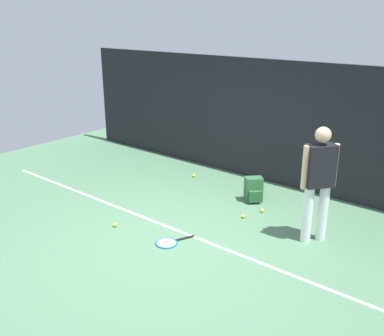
{
  "coord_description": "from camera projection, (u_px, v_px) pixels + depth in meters",
  "views": [
    {
      "loc": [
        3.79,
        -4.25,
        3.1
      ],
      "look_at": [
        0.0,
        0.4,
        1.0
      ],
      "focal_mm": 40.69,
      "sensor_mm": 36.0,
      "label": 1
    }
  ],
  "objects": [
    {
      "name": "ground_plane",
      "position": [
        175.0,
        239.0,
        6.39
      ],
      "size": [
        12.0,
        12.0,
        0.0
      ],
      "primitive_type": "plane",
      "color": "#4C7556"
    },
    {
      "name": "back_fence",
      "position": [
        279.0,
        124.0,
        8.2
      ],
      "size": [
        10.0,
        0.1,
        2.36
      ],
      "primitive_type": "cube",
      "color": "black",
      "rests_on": "ground"
    },
    {
      "name": "court_line",
      "position": [
        185.0,
        233.0,
        6.56
      ],
      "size": [
        9.0,
        0.05,
        0.0
      ],
      "primitive_type": "cube",
      "color": "white",
      "rests_on": "ground"
    },
    {
      "name": "tennis_player",
      "position": [
        319.0,
        178.0,
        6.05
      ],
      "size": [
        0.42,
        0.45,
        1.7
      ],
      "rotation": [
        0.0,
        0.0,
        -2.24
      ],
      "color": "white",
      "rests_on": "ground"
    },
    {
      "name": "tennis_racket",
      "position": [
        168.0,
        242.0,
        6.27
      ],
      "size": [
        0.43,
        0.63,
        0.03
      ],
      "rotation": [
        0.0,
        0.0,
        4.31
      ],
      "color": "black",
      "rests_on": "ground"
    },
    {
      "name": "backpack",
      "position": [
        254.0,
        190.0,
        7.63
      ],
      "size": [
        0.38,
        0.38,
        0.44
      ],
      "rotation": [
        0.0,
        0.0,
        0.8
      ],
      "color": "#2D6038",
      "rests_on": "ground"
    },
    {
      "name": "tennis_ball_near_player",
      "position": [
        194.0,
        176.0,
        8.84
      ],
      "size": [
        0.07,
        0.07,
        0.07
      ],
      "primitive_type": "sphere",
      "color": "#CCE033",
      "rests_on": "ground"
    },
    {
      "name": "tennis_ball_by_fence",
      "position": [
        262.0,
        211.0,
        7.25
      ],
      "size": [
        0.07,
        0.07,
        0.07
      ],
      "primitive_type": "sphere",
      "color": "#CCE033",
      "rests_on": "ground"
    },
    {
      "name": "tennis_ball_mid_court",
      "position": [
        243.0,
        216.0,
        7.05
      ],
      "size": [
        0.07,
        0.07,
        0.07
      ],
      "primitive_type": "sphere",
      "color": "#CCE033",
      "rests_on": "ground"
    },
    {
      "name": "tennis_ball_far_left",
      "position": [
        115.0,
        225.0,
        6.75
      ],
      "size": [
        0.07,
        0.07,
        0.07
      ],
      "primitive_type": "sphere",
      "color": "#CCE033",
      "rests_on": "ground"
    }
  ]
}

